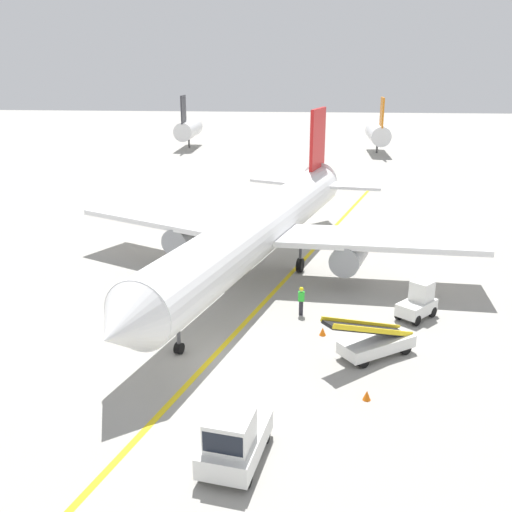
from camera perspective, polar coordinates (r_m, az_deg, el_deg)
The scene contains 14 objects.
ground_plane at distance 28.86m, azimuth -4.60°, elevation -9.93°, with size 300.00×300.00×0.00m, color #9E9B93.
taxi_line_yellow at distance 33.11m, azimuth -0.52°, elevation -5.97°, with size 0.30×80.00×0.01m, color yellow.
airliner at distance 38.45m, azimuth 0.68°, elevation 2.95°, with size 27.83×34.75×10.10m.
pushback_tug at distance 21.61m, azimuth -2.20°, elevation -17.52°, with size 2.51×3.88×2.20m.
baggage_tug_near_wing at distance 33.93m, azimuth 15.63°, elevation -4.37°, with size 2.56×2.66×2.10m.
belt_loader_forward_hold at distance 29.18m, azimuth 11.58°, elevation -8.21°, with size 4.82×3.88×2.59m.
ground_crew_marshaller at distance 33.09m, azimuth 4.45°, elevation -4.32°, with size 0.36×0.24×1.70m.
safety_cone_nose_left at distance 40.55m, azimuth 4.16°, elevation -1.01°, with size 0.36×0.36×0.44m, color orange.
safety_cone_nose_right at distance 41.35m, azimuth -9.55°, elevation -0.84°, with size 0.36×0.36×0.44m, color orange.
safety_cone_wingtip_left at distance 25.88m, azimuth 10.81°, elevation -13.27°, with size 0.36×0.36×0.44m, color orange.
safety_cone_wingtip_right at distance 31.08m, azimuth 6.55°, elevation -7.36°, with size 0.36×0.36×0.44m, color orange.
safety_cone_tail_area at distance 35.93m, azimuth -5.47°, elevation -3.66°, with size 0.36×0.36×0.44m, color orange.
distant_aircraft_mid_left at distance 100.30m, azimuth -6.65°, elevation 12.31°, with size 3.00×10.10×8.80m.
distant_aircraft_mid_right at distance 95.64m, azimuth 11.88°, elevation 11.75°, with size 3.00×10.10×8.80m.
Camera 1 is at (4.50, -25.01, 13.67)m, focal length 40.79 mm.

